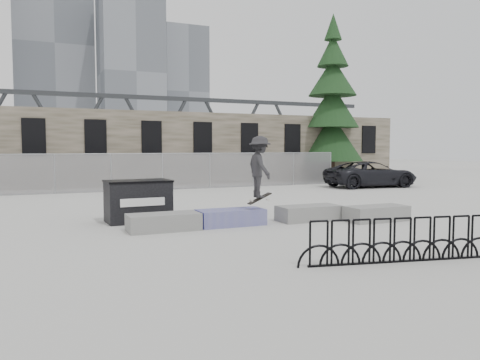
% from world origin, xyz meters
% --- Properties ---
extents(ground, '(120.00, 120.00, 0.00)m').
position_xyz_m(ground, '(0.00, 0.00, 0.00)').
color(ground, beige).
rests_on(ground, ground).
extents(stone_wall, '(36.00, 2.58, 4.50)m').
position_xyz_m(stone_wall, '(0.00, 16.24, 2.26)').
color(stone_wall, brown).
rests_on(stone_wall, ground).
extents(chainlink_fence, '(22.06, 0.06, 2.02)m').
position_xyz_m(chainlink_fence, '(-0.00, 12.50, 1.04)').
color(chainlink_fence, gray).
rests_on(chainlink_fence, ground).
extents(planter_far_left, '(2.00, 0.90, 0.48)m').
position_xyz_m(planter_far_left, '(-3.12, 0.14, 0.26)').
color(planter_far_left, gray).
rests_on(planter_far_left, ground).
extents(planter_center_left, '(2.00, 0.90, 0.48)m').
position_xyz_m(planter_center_left, '(-1.06, 0.19, 0.26)').
color(planter_center_left, '#3536A0').
rests_on(planter_center_left, ground).
extents(planter_center_right, '(2.00, 0.90, 0.48)m').
position_xyz_m(planter_center_right, '(1.56, 0.04, 0.26)').
color(planter_center_right, gray).
rests_on(planter_center_right, ground).
extents(planter_offset, '(2.00, 0.90, 0.48)m').
position_xyz_m(planter_offset, '(3.49, -0.90, 0.26)').
color(planter_offset, gray).
rests_on(planter_offset, ground).
extents(dumpster, '(2.03, 1.28, 1.31)m').
position_xyz_m(dumpster, '(-3.45, 2.02, 0.66)').
color(dumpster, black).
rests_on(dumpster, ground).
extents(bike_rack, '(4.41, 0.94, 0.90)m').
position_xyz_m(bike_rack, '(0.40, -5.36, 0.44)').
color(bike_rack, black).
rests_on(bike_rack, ground).
extents(spruce_tree, '(4.31, 4.31, 11.50)m').
position_xyz_m(spruce_tree, '(12.61, 14.75, 5.04)').
color(spruce_tree, '#38281E').
rests_on(spruce_tree, ground).
extents(skyline_towers, '(58.00, 28.00, 48.00)m').
position_xyz_m(skyline_towers, '(-1.01, 93.81, 20.79)').
color(skyline_towers, slate).
rests_on(skyline_towers, ground).
extents(truss_bridge, '(70.00, 3.00, 9.80)m').
position_xyz_m(truss_bridge, '(10.00, 55.00, 4.13)').
color(truss_bridge, '#2D3033').
rests_on(truss_bridge, ground).
extents(suv, '(5.63, 2.98, 1.51)m').
position_xyz_m(suv, '(11.69, 9.39, 0.75)').
color(suv, black).
rests_on(suv, ground).
extents(skateboarder, '(0.78, 1.22, 2.02)m').
position_xyz_m(skateboarder, '(-0.26, -0.14, 1.75)').
color(skateboarder, '#2A292C').
rests_on(skateboarder, ground).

